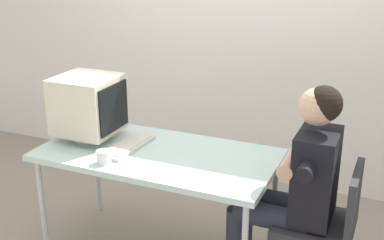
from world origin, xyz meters
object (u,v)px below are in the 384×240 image
Objects in this scene: desk at (158,159)px; keyboard at (128,146)px; crt_monitor at (88,105)px; office_chair at (326,221)px; desk_mug at (104,157)px; person_seated at (295,181)px.

keyboard reaches higher than desk.
crt_monitor is 1.66m from office_chair.
office_chair is 8.54× the size of desk_mug.
person_seated reaches higher than keyboard.
keyboard is at bearing -175.60° from desk.
person_seated reaches higher than office_chair.
desk_mug is at bearing -92.98° from keyboard.
person_seated is at bearing 1.43° from desk.
crt_monitor reaches higher than desk.
crt_monitor is at bearing 179.48° from office_chair.
desk is at bearing -3.94° from crt_monitor.
keyboard is 0.35× the size of person_seated.
office_chair is (1.27, 0.04, -0.27)m from keyboard.
crt_monitor is 4.38× the size of desk_mug.
crt_monitor is at bearing 176.06° from desk.
office_chair reaches higher than keyboard.
crt_monitor is 0.95× the size of keyboard.
desk_mug is (-0.22, -0.27, 0.09)m from desk.
crt_monitor reaches higher than keyboard.
desk is 3.51× the size of crt_monitor.
keyboard is (0.32, -0.05, -0.22)m from crt_monitor.
crt_monitor is 1.42m from person_seated.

